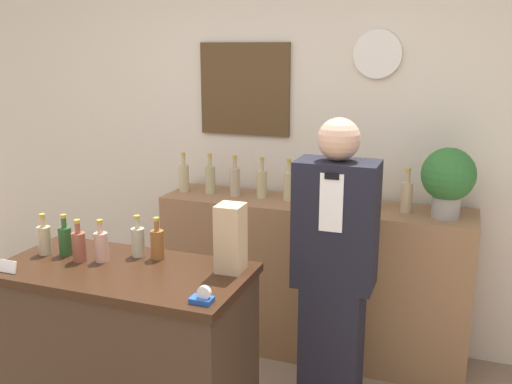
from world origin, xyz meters
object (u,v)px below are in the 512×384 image
paper_bag (231,238)px  tape_dispenser (203,297)px  shopkeeper (334,274)px  potted_plant (448,178)px

paper_bag → tape_dispenser: bearing=-86.0°
shopkeeper → potted_plant: shopkeeper is taller
paper_bag → shopkeeper: bearing=52.4°
shopkeeper → tape_dispenser: 0.92m
paper_bag → tape_dispenser: 0.37m
potted_plant → paper_bag: 1.37m
potted_plant → tape_dispenser: 1.66m
shopkeeper → paper_bag: (-0.37, -0.48, 0.31)m
paper_bag → tape_dispenser: paper_bag is taller
potted_plant → paper_bag: potted_plant is taller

